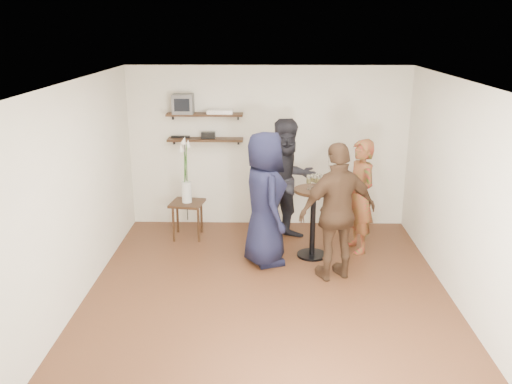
% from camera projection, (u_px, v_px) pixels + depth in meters
% --- Properties ---
extents(room, '(4.58, 5.08, 2.68)m').
position_uv_depth(room, '(268.00, 194.00, 6.37)').
color(room, '#4D2818').
rests_on(room, ground).
extents(shelf_upper, '(1.20, 0.25, 0.04)m').
position_uv_depth(shelf_upper, '(205.00, 114.00, 8.49)').
color(shelf_upper, black).
rests_on(shelf_upper, room).
extents(shelf_lower, '(1.20, 0.25, 0.04)m').
position_uv_depth(shelf_lower, '(205.00, 140.00, 8.61)').
color(shelf_lower, black).
rests_on(shelf_lower, room).
extents(crt_monitor, '(0.32, 0.30, 0.30)m').
position_uv_depth(crt_monitor, '(183.00, 104.00, 8.45)').
color(crt_monitor, '#59595B').
rests_on(crt_monitor, shelf_upper).
extents(dvd_deck, '(0.40, 0.24, 0.06)m').
position_uv_depth(dvd_deck, '(220.00, 112.00, 8.47)').
color(dvd_deck, silver).
rests_on(dvd_deck, shelf_upper).
extents(radio, '(0.22, 0.10, 0.10)m').
position_uv_depth(radio, '(208.00, 135.00, 8.59)').
color(radio, black).
rests_on(radio, shelf_lower).
extents(power_strip, '(0.30, 0.05, 0.03)m').
position_uv_depth(power_strip, '(181.00, 137.00, 8.65)').
color(power_strip, black).
rests_on(power_strip, shelf_lower).
extents(side_table, '(0.55, 0.55, 0.58)m').
position_uv_depth(side_table, '(187.00, 208.00, 8.40)').
color(side_table, black).
rests_on(side_table, room).
extents(vase_lilies, '(0.20, 0.21, 1.06)m').
position_uv_depth(vase_lilies, '(186.00, 181.00, 8.27)').
color(vase_lilies, silver).
rests_on(vase_lilies, side_table).
extents(drinks_table, '(0.55, 0.55, 1.01)m').
position_uv_depth(drinks_table, '(313.00, 213.00, 7.64)').
color(drinks_table, black).
rests_on(drinks_table, room).
extents(wine_glass_fl, '(0.07, 0.07, 0.21)m').
position_uv_depth(wine_glass_fl, '(309.00, 180.00, 7.47)').
color(wine_glass_fl, silver).
rests_on(wine_glass_fl, drinks_table).
extents(wine_glass_fr, '(0.07, 0.07, 0.22)m').
position_uv_depth(wine_glass_fr, '(319.00, 179.00, 7.47)').
color(wine_glass_fr, silver).
rests_on(wine_glass_fr, drinks_table).
extents(wine_glass_bl, '(0.06, 0.06, 0.19)m').
position_uv_depth(wine_glass_bl, '(313.00, 179.00, 7.56)').
color(wine_glass_bl, silver).
rests_on(wine_glass_bl, drinks_table).
extents(wine_glass_br, '(0.06, 0.06, 0.19)m').
position_uv_depth(wine_glass_br, '(316.00, 180.00, 7.51)').
color(wine_glass_br, silver).
rests_on(wine_glass_br, drinks_table).
extents(person_plaid, '(0.57, 0.70, 1.67)m').
position_uv_depth(person_plaid, '(359.00, 196.00, 7.79)').
color(person_plaid, red).
rests_on(person_plaid, room).
extents(person_dark, '(1.14, 1.06, 1.89)m').
position_uv_depth(person_dark, '(288.00, 181.00, 8.17)').
color(person_dark, black).
rests_on(person_dark, room).
extents(person_navy, '(0.84, 1.04, 1.86)m').
position_uv_depth(person_navy, '(265.00, 199.00, 7.37)').
color(person_navy, black).
rests_on(person_navy, room).
extents(person_brown, '(1.15, 0.79, 1.82)m').
position_uv_depth(person_brown, '(338.00, 212.00, 6.92)').
color(person_brown, '#402A1B').
rests_on(person_brown, room).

